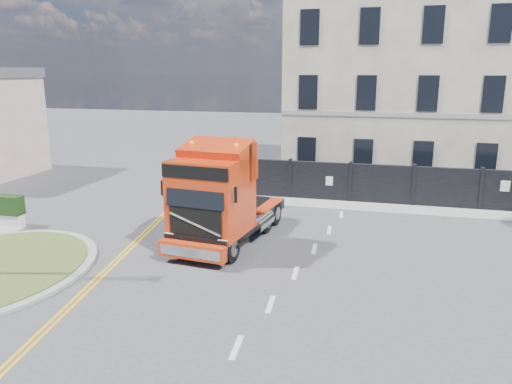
# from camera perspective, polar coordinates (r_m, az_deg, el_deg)

# --- Properties ---
(ground) EXTENTS (120.00, 120.00, 0.00)m
(ground) POSITION_cam_1_polar(r_m,az_deg,el_deg) (17.62, -4.83, -7.77)
(ground) COLOR #424244
(ground) RESTS_ON ground
(hoarding_fence) EXTENTS (18.80, 0.25, 2.00)m
(hoarding_fence) POSITION_cam_1_polar(r_m,az_deg,el_deg) (25.07, 16.50, 0.63)
(hoarding_fence) COLOR black
(hoarding_fence) RESTS_ON ground
(georgian_building) EXTENTS (12.30, 10.30, 12.80)m
(georgian_building) POSITION_cam_1_polar(r_m,az_deg,el_deg) (31.96, 15.70, 12.06)
(georgian_building) COLOR beige
(georgian_building) RESTS_ON ground
(pavement_far) EXTENTS (20.00, 1.60, 0.12)m
(pavement_far) POSITION_cam_1_polar(r_m,az_deg,el_deg) (24.41, 15.11, -1.91)
(pavement_far) COLOR gray
(pavement_far) RESTS_ON ground
(truck) EXTENTS (3.15, 6.74, 3.90)m
(truck) POSITION_cam_1_polar(r_m,az_deg,el_deg) (18.49, -4.23, -1.02)
(truck) COLOR black
(truck) RESTS_ON ground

